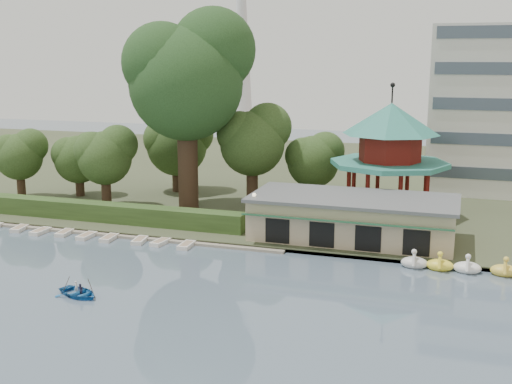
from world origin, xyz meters
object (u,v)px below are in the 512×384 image
at_px(dock, 114,234).
at_px(boathouse, 353,217).
at_px(big_tree, 188,73).
at_px(rowboat_with_passengers, 78,289).
at_px(pavilion, 390,148).

xyz_separation_m(dock, boathouse, (22.00, 4.77, 2.25)).
relative_size(big_tree, rowboat_with_passengers, 3.82).
bearing_deg(big_tree, pavilion, 10.35).
height_order(dock, pavilion, pavilion).
relative_size(boathouse, rowboat_with_passengers, 3.30).
distance_m(pavilion, rowboat_with_passengers, 35.42).
height_order(boathouse, rowboat_with_passengers, boathouse).
bearing_deg(big_tree, dock, -106.05).
xyz_separation_m(pavilion, big_tree, (-20.84, -3.81, 7.54)).
xyz_separation_m(dock, rowboat_with_passengers, (5.73, -14.73, 0.38)).
xyz_separation_m(boathouse, rowboat_with_passengers, (-16.27, -19.50, -1.87)).
bearing_deg(rowboat_with_passengers, boathouse, 50.15).
distance_m(big_tree, rowboat_with_passengers, 29.65).
xyz_separation_m(boathouse, pavilion, (2.00, 10.03, 5.11)).
bearing_deg(big_tree, boathouse, -18.27).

